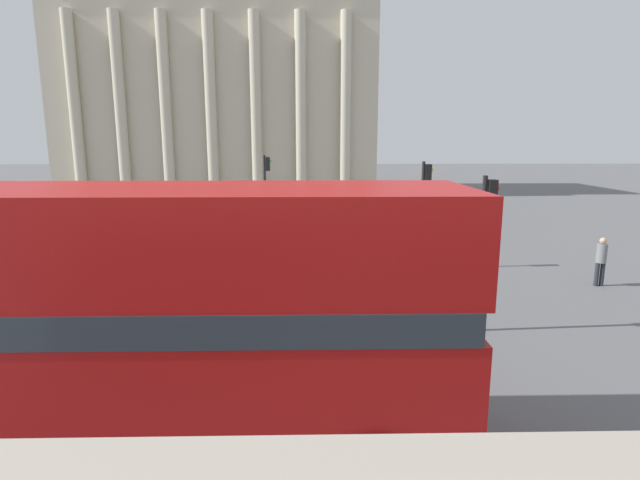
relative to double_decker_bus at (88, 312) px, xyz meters
The scene contains 9 objects.
double_decker_bus is the anchor object (origin of this frame).
plaza_building_left 41.56m from the double_decker_bus, 96.60° to the left, with size 27.87×12.30×17.85m.
traffic_light_near 8.95m from the double_decker_bus, 33.09° to the left, with size 0.42×0.24×3.91m.
traffic_light_mid 13.39m from the double_decker_bus, 56.27° to the left, with size 0.42×0.24×3.98m.
traffic_light_far 19.14m from the double_decker_bus, 87.06° to the left, with size 0.42×0.24×3.97m.
pedestrian_yellow 27.74m from the double_decker_bus, 69.08° to the left, with size 0.32×0.32×1.80m.
pedestrian_grey 15.53m from the double_decker_bus, 34.33° to the left, with size 0.32×0.32×1.62m.
pedestrian_red 27.45m from the double_decker_bus, 80.68° to the left, with size 0.32×0.32×1.62m.
pedestrian_white 6.55m from the double_decker_bus, 111.18° to the left, with size 0.32×0.32×1.78m.
Camera 1 is at (-0.82, -2.01, 4.73)m, focal length 28.00 mm.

